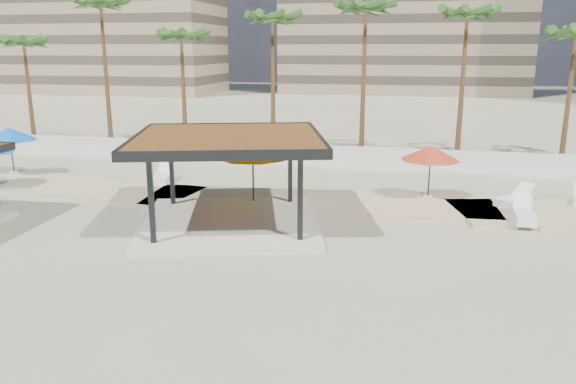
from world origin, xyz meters
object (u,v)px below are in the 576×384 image
at_px(pavilion_central, 229,172).
at_px(lounger_b, 523,214).
at_px(lounger_a, 163,177).
at_px(lounger_d, 514,199).
at_px(umbrella_c, 431,153).

relative_size(pavilion_central, lounger_b, 3.87).
bearing_deg(pavilion_central, lounger_a, 117.14).
bearing_deg(lounger_a, lounger_d, -106.89).
height_order(lounger_a, lounger_b, lounger_b).
relative_size(umbrella_c, lounger_a, 1.38).
bearing_deg(lounger_d, umbrella_c, 127.53).
bearing_deg(lounger_d, lounger_a, 128.15).
relative_size(umbrella_c, lounger_d, 1.53).
xyz_separation_m(lounger_b, lounger_d, (0.05, 2.48, -0.01)).
bearing_deg(lounger_b, lounger_d, 1.05).
distance_m(lounger_b, lounger_d, 2.48).
xyz_separation_m(pavilion_central, lounger_a, (-5.70, 6.04, -1.82)).
height_order(umbrella_c, lounger_d, umbrella_c).
bearing_deg(umbrella_c, pavilion_central, -145.78).
distance_m(lounger_a, lounger_b, 17.69).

